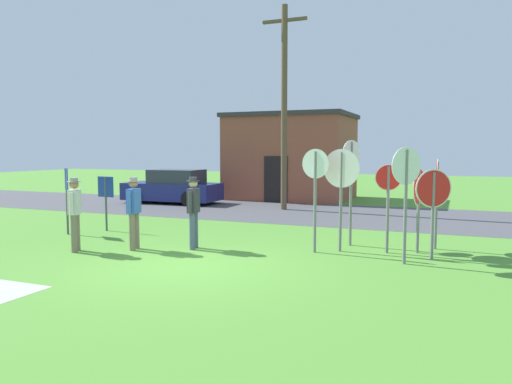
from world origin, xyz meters
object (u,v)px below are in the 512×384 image
Objects in this scene: stop_sign_center_cluster at (419,195)px; stop_sign_rear_left at (437,188)px; stop_sign_leaning_right at (406,184)px; person_in_teal at (75,210)px; info_panel_leftmost at (67,189)px; stop_sign_nearest at (315,183)px; stop_sign_tallest at (351,176)px; utility_pole at (284,104)px; stop_sign_rear_right at (341,180)px; info_panel_middle at (106,194)px; stop_sign_leaning_left at (433,198)px; stop_sign_far_back at (388,194)px; parked_car_on_street at (173,188)px; person_holding_notes at (134,209)px; person_near_signs at (193,208)px.

stop_sign_center_cluster is 0.74m from stop_sign_rear_left.
person_in_teal is at bearing -167.28° from stop_sign_leaning_right.
info_panel_leftmost is at bearing 137.30° from person_in_teal.
stop_sign_nearest reaches higher than stop_sign_center_cluster.
stop_sign_leaning_right is 7.48m from person_in_teal.
utility_pole is at bearing 122.02° from stop_sign_tallest.
stop_sign_nearest is at bearing -65.71° from utility_pole.
info_panel_leftmost is (-9.34, -1.14, -0.05)m from stop_sign_center_cluster.
utility_pole is at bearing 114.29° from stop_sign_nearest.
info_panel_leftmost is (-7.12, -0.30, -0.33)m from stop_sign_nearest.
person_in_teal is at bearing -157.16° from stop_sign_rear_right.
info_panel_middle is at bearing -174.56° from stop_sign_rear_left.
stop_sign_nearest is 2.59m from stop_sign_leaning_left.
stop_sign_leaning_right is at bearing 12.72° from person_in_teal.
stop_sign_leaning_right is (0.48, -1.00, 0.32)m from stop_sign_far_back.
person_in_teal is (-7.26, -1.64, -0.70)m from stop_sign_leaning_right.
parked_car_on_street is at bearing 107.22° from info_panel_middle.
person_holding_notes is at bearing -161.15° from stop_sign_far_back.
stop_sign_far_back is 0.85× the size of stop_sign_nearest.
utility_pole is 1.84× the size of parked_car_on_street.
person_near_signs is at bearing -5.61° from info_panel_leftmost.
info_panel_leftmost reaches higher than person_in_teal.
stop_sign_far_back reaches higher than info_panel_leftmost.
stop_sign_leaning_right is (-0.17, -1.27, 0.34)m from stop_sign_center_cluster.
person_holding_notes is at bearing -166.10° from stop_sign_leaning_left.
utility_pole is 9.78m from stop_sign_leaning_left.
utility_pole is at bearing 64.53° from info_panel_leftmost.
utility_pole is at bearing -3.57° from parked_car_on_street.
stop_sign_nearest reaches higher than person_near_signs.
stop_sign_tallest is 7.15m from info_panel_middle.
stop_sign_tallest is 1.09× the size of stop_sign_rear_right.
stop_sign_far_back reaches higher than parked_car_on_street.
stop_sign_rear_left is 1.16× the size of info_panel_leftmost.
info_panel_middle is at bearing 115.93° from person_in_teal.
stop_sign_rear_right is at bearing 4.91° from info_panel_leftmost.
parked_car_on_street is at bearing 101.34° from info_panel_leftmost.
person_near_signs is (-5.03, -1.57, -0.36)m from stop_sign_center_cluster.
person_in_teal is at bearing -151.06° from stop_sign_tallest.
parked_car_on_street is 13.03m from stop_sign_rear_left.
utility_pole is at bearing 85.62° from person_holding_notes.
stop_sign_tallest is 5.34m from person_holding_notes.
stop_sign_center_cluster is at bearing 82.29° from stop_sign_leaning_right.
utility_pole reaches higher than stop_sign_leaning_right.
person_in_teal reaches higher than info_panel_middle.
person_near_signs is (-4.37, -1.30, -0.38)m from stop_sign_far_back.
stop_sign_far_back is at bearing 5.77° from info_panel_leftmost.
person_in_teal is (-5.80, -3.21, -0.75)m from stop_sign_tallest.
stop_sign_center_cluster is at bearing -32.57° from parked_car_on_street.
utility_pole is 7.90m from stop_sign_tallest.
utility_pole is 4.29× the size of info_panel_leftmost.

